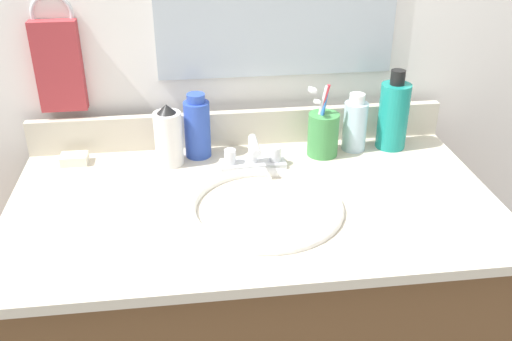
# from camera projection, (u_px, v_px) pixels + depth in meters

# --- Properties ---
(countertop) EXTENTS (1.07, 0.60, 0.02)m
(countertop) POSITION_uv_depth(u_px,v_px,m) (254.00, 203.00, 1.27)
(countertop) COLOR beige
(countertop) RESTS_ON vanity_cabinet
(backsplash) EXTENTS (1.07, 0.02, 0.09)m
(backsplash) POSITION_uv_depth(u_px,v_px,m) (240.00, 128.00, 1.49)
(backsplash) COLOR beige
(backsplash) RESTS_ON countertop
(back_wall) EXTENTS (2.17, 0.04, 1.30)m
(back_wall) POSITION_uv_depth(u_px,v_px,m) (239.00, 190.00, 1.65)
(back_wall) COLOR white
(back_wall) RESTS_ON ground_plane
(towel_ring) EXTENTS (0.10, 0.01, 0.10)m
(towel_ring) POSITION_uv_depth(u_px,v_px,m) (52.00, 14.00, 1.34)
(towel_ring) COLOR silver
(hand_towel) EXTENTS (0.11, 0.04, 0.22)m
(hand_towel) POSITION_uv_depth(u_px,v_px,m) (59.00, 66.00, 1.38)
(hand_towel) COLOR #A53338
(sink_basin) EXTENTS (0.34, 0.34, 0.11)m
(sink_basin) POSITION_uv_depth(u_px,v_px,m) (264.00, 221.00, 1.24)
(sink_basin) COLOR white
(sink_basin) RESTS_ON countertop
(faucet) EXTENTS (0.16, 0.10, 0.08)m
(faucet) POSITION_uv_depth(u_px,v_px,m) (253.00, 157.00, 1.38)
(faucet) COLOR silver
(faucet) RESTS_ON countertop
(bottle_mouthwash_teal) EXTENTS (0.08, 0.08, 0.21)m
(bottle_mouthwash_teal) POSITION_uv_depth(u_px,v_px,m) (393.00, 115.00, 1.46)
(bottle_mouthwash_teal) COLOR teal
(bottle_mouthwash_teal) RESTS_ON countertop
(bottle_lotion_white) EXTENTS (0.07, 0.07, 0.15)m
(bottle_lotion_white) POSITION_uv_depth(u_px,v_px,m) (168.00, 137.00, 1.38)
(bottle_lotion_white) COLOR white
(bottle_lotion_white) RESTS_ON countertop
(bottle_shampoo_blue) EXTENTS (0.06, 0.06, 0.16)m
(bottle_shampoo_blue) POSITION_uv_depth(u_px,v_px,m) (197.00, 127.00, 1.42)
(bottle_shampoo_blue) COLOR #2D4CB2
(bottle_shampoo_blue) RESTS_ON countertop
(bottle_gel_clear) EXTENTS (0.06, 0.06, 0.15)m
(bottle_gel_clear) POSITION_uv_depth(u_px,v_px,m) (355.00, 124.00, 1.45)
(bottle_gel_clear) COLOR silver
(bottle_gel_clear) RESTS_ON countertop
(cup_green) EXTENTS (0.08, 0.08, 0.19)m
(cup_green) POSITION_uv_depth(u_px,v_px,m) (323.00, 133.00, 1.43)
(cup_green) COLOR #3F8C47
(cup_green) RESTS_ON countertop
(soap_bar) EXTENTS (0.06, 0.04, 0.02)m
(soap_bar) POSITION_uv_depth(u_px,v_px,m) (74.00, 159.00, 1.41)
(soap_bar) COLOR white
(soap_bar) RESTS_ON countertop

